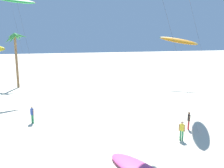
% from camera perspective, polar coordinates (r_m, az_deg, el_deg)
% --- Properties ---
extents(palm_tree_4, '(3.61, 3.55, 8.86)m').
position_cam_1_polar(palm_tree_4, '(40.98, -22.55, 9.09)').
color(palm_tree_4, olive).
rests_on(palm_tree_4, ground).
extents(flying_kite_4, '(5.16, 10.61, 8.64)m').
position_cam_1_polar(flying_kite_4, '(40.32, 15.92, 10.14)').
color(flying_kite_4, orange).
rests_on(flying_kite_4, ground).
extents(flying_kite_5, '(4.92, 6.66, 13.11)m').
position_cam_1_polar(flying_kite_5, '(33.53, -22.26, 18.35)').
color(flying_kite_5, green).
rests_on(flying_kite_5, ground).
extents(grounded_kite_2, '(2.99, 4.82, 0.33)m').
position_cam_1_polar(grounded_kite_2, '(14.87, 6.34, -19.80)').
color(grounded_kite_2, '#EA5193').
rests_on(grounded_kite_2, ground).
extents(person_near_left, '(0.38, 0.39, 1.57)m').
position_cam_1_polar(person_near_left, '(19.18, 16.70, -10.69)').
color(person_near_left, '#338E56').
rests_on(person_near_left, ground).
extents(person_near_right, '(0.34, 0.43, 1.68)m').
position_cam_1_polar(person_near_right, '(23.22, -18.91, -6.93)').
color(person_near_right, '#338E56').
rests_on(person_near_right, ground).
extents(person_mid_field, '(0.33, 0.45, 1.60)m').
position_cam_1_polar(person_mid_field, '(21.57, 18.25, -8.35)').
color(person_mid_field, red).
rests_on(person_mid_field, ground).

